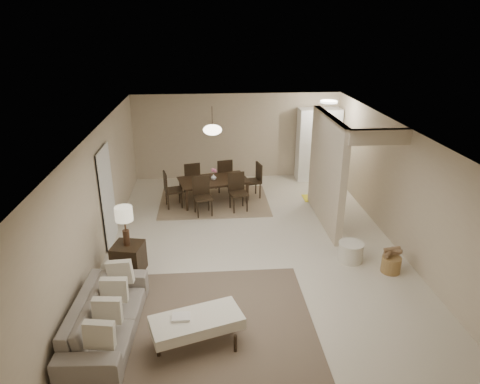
{
  "coord_description": "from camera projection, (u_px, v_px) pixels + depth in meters",
  "views": [
    {
      "loc": [
        -0.88,
        -7.72,
        4.41
      ],
      "look_at": [
        -0.22,
        0.62,
        1.05
      ],
      "focal_mm": 32.0,
      "sensor_mm": 36.0,
      "label": 1
    }
  ],
  "objects": [
    {
      "name": "yellow_mat",
      "position": [
        318.0,
        198.0,
        11.43
      ],
      "size": [
        0.83,
        0.51,
        0.01
      ],
      "primitive_type": "cube",
      "rotation": [
        0.0,
        0.0,
        -0.01
      ],
      "color": "yellow",
      "rests_on": "floor"
    },
    {
      "name": "dining_table",
      "position": [
        214.0,
        191.0,
        11.08
      ],
      "size": [
        1.92,
        1.34,
        0.61
      ],
      "primitive_type": "imported",
      "rotation": [
        0.0,
        0.0,
        0.23
      ],
      "color": "black",
      "rests_on": "dining_rug"
    },
    {
      "name": "back_wall",
      "position": [
        237.0,
        136.0,
        12.54
      ],
      "size": [
        6.0,
        0.0,
        6.0
      ],
      "primitive_type": "plane",
      "rotation": [
        1.57,
        0.0,
        0.0
      ],
      "color": "#C0AC91",
      "rests_on": "floor"
    },
    {
      "name": "flush_light",
      "position": [
        329.0,
        102.0,
        11.06
      ],
      "size": [
        0.44,
        0.44,
        0.05
      ],
      "primitive_type": "cylinder",
      "color": "white",
      "rests_on": "ceiling"
    },
    {
      "name": "right_wall",
      "position": [
        401.0,
        190.0,
        8.6
      ],
      "size": [
        0.0,
        9.0,
        9.0
      ],
      "primitive_type": "plane",
      "rotation": [
        1.57,
        0.0,
        -1.57
      ],
      "color": "#C0AC91",
      "rests_on": "floor"
    },
    {
      "name": "dining_rug",
      "position": [
        214.0,
        202.0,
        11.2
      ],
      "size": [
        2.8,
        2.1,
        0.01
      ],
      "primitive_type": "cube",
      "color": "#776549",
      "rests_on": "floor"
    },
    {
      "name": "sofa",
      "position": [
        106.0,
        317.0,
        6.34
      ],
      "size": [
        2.25,
        0.98,
        0.65
      ],
      "primitive_type": "imported",
      "rotation": [
        0.0,
        0.0,
        1.52
      ],
      "color": "gray",
      "rests_on": "floor"
    },
    {
      "name": "doorway",
      "position": [
        107.0,
        198.0,
        8.8
      ],
      "size": [
        0.04,
        0.9,
        2.04
      ],
      "primitive_type": "cube",
      "color": "black",
      "rests_on": "floor"
    },
    {
      "name": "floor",
      "position": [
        253.0,
        250.0,
        8.85
      ],
      "size": [
        9.0,
        9.0,
        0.0
      ],
      "primitive_type": "plane",
      "color": "beige",
      "rests_on": "ground"
    },
    {
      "name": "ceiling",
      "position": [
        254.0,
        132.0,
        7.92
      ],
      "size": [
        9.0,
        9.0,
        0.0
      ],
      "primitive_type": "plane",
      "rotation": [
        3.14,
        0.0,
        0.0
      ],
      "color": "white",
      "rests_on": "back_wall"
    },
    {
      "name": "side_table",
      "position": [
        129.0,
        259.0,
        7.96
      ],
      "size": [
        0.62,
        0.62,
        0.58
      ],
      "primitive_type": "cube",
      "rotation": [
        0.0,
        0.0,
        -0.2
      ],
      "color": "black",
      "rests_on": "floor"
    },
    {
      "name": "vase",
      "position": [
        214.0,
        177.0,
        10.94
      ],
      "size": [
        0.19,
        0.19,
        0.15
      ],
      "primitive_type": "imported",
      "rotation": [
        0.0,
        0.0,
        0.35
      ],
      "color": "silver",
      "rests_on": "dining_table"
    },
    {
      "name": "ottoman_bench",
      "position": [
        197.0,
        323.0,
        6.14
      ],
      "size": [
        1.42,
        0.96,
        0.47
      ],
      "rotation": [
        0.0,
        0.0,
        0.3
      ],
      "color": "white",
      "rests_on": "living_rug"
    },
    {
      "name": "pendant_light",
      "position": [
        212.0,
        130.0,
        10.48
      ],
      "size": [
        0.46,
        0.46,
        0.71
      ],
      "color": "#482F1F",
      "rests_on": "ceiling"
    },
    {
      "name": "left_wall",
      "position": [
        97.0,
        199.0,
        8.16
      ],
      "size": [
        0.0,
        9.0,
        9.0
      ],
      "primitive_type": "plane",
      "rotation": [
        1.57,
        0.0,
        1.57
      ],
      "color": "#C0AC91",
      "rests_on": "floor"
    },
    {
      "name": "dining_chairs",
      "position": [
        214.0,
        185.0,
        11.02
      ],
      "size": [
        2.54,
        2.07,
        0.94
      ],
      "color": "black",
      "rests_on": "dining_rug"
    },
    {
      "name": "living_rug",
      "position": [
        211.0,
        329.0,
        6.57
      ],
      "size": [
        3.2,
        3.2,
        0.01
      ],
      "primitive_type": "cube",
      "color": "brown",
      "rests_on": "floor"
    },
    {
      "name": "round_pouf",
      "position": [
        351.0,
        252.0,
        8.39
      ],
      "size": [
        0.49,
        0.49,
        0.38
      ],
      "primitive_type": "cylinder",
      "color": "white",
      "rests_on": "floor"
    },
    {
      "name": "table_lamp",
      "position": [
        124.0,
        217.0,
        7.64
      ],
      "size": [
        0.32,
        0.32,
        0.76
      ],
      "color": "#482F1F",
      "rests_on": "side_table"
    },
    {
      "name": "pantry_cabinet",
      "position": [
        318.0,
        145.0,
        12.47
      ],
      "size": [
        1.2,
        0.55,
        2.1
      ],
      "primitive_type": "cube",
      "color": "white",
      "rests_on": "floor"
    },
    {
      "name": "wicker_basket",
      "position": [
        391.0,
        264.0,
        8.02
      ],
      "size": [
        0.37,
        0.37,
        0.31
      ],
      "primitive_type": "cylinder",
      "rotation": [
        0.0,
        0.0,
        -0.02
      ],
      "color": "olive",
      "rests_on": "floor"
    },
    {
      "name": "partition",
      "position": [
        326.0,
        171.0,
        9.67
      ],
      "size": [
        0.15,
        2.5,
        2.5
      ],
      "primitive_type": "cube",
      "color": "#C0AC91",
      "rests_on": "floor"
    }
  ]
}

